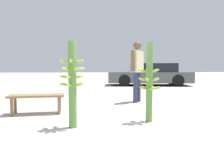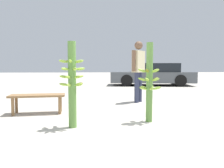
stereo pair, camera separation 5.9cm
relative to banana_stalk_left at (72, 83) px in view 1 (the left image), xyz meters
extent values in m
plane|color=#B2AA9E|center=(0.68, -0.08, -0.73)|extent=(80.00, 80.00, 0.00)
cylinder|color=#5B8C3D|center=(0.00, 0.00, -0.04)|extent=(0.13, 0.13, 1.38)
ellipsoid|color=#656718|center=(-0.07, 0.11, 0.34)|extent=(0.11, 0.15, 0.07)
ellipsoid|color=#93BC3D|center=(-0.13, -0.03, 0.34)|extent=(0.15, 0.08, 0.07)
ellipsoid|color=#93BC3D|center=(-0.01, -0.13, 0.34)|extent=(0.06, 0.15, 0.07)
ellipsoid|color=#93BC3D|center=(0.12, -0.05, 0.34)|extent=(0.15, 0.10, 0.07)
ellipsoid|color=#656718|center=(0.09, 0.10, 0.34)|extent=(0.13, 0.14, 0.07)
ellipsoid|color=#93BC3D|center=(0.13, 0.01, 0.22)|extent=(0.15, 0.06, 0.06)
ellipsoid|color=#93BC3D|center=(0.03, 0.13, 0.22)|extent=(0.07, 0.15, 0.06)
ellipsoid|color=#93BC3D|center=(-0.11, 0.07, 0.22)|extent=(0.15, 0.11, 0.06)
ellipsoid|color=#93BC3D|center=(-0.10, -0.09, 0.22)|extent=(0.14, 0.13, 0.06)
ellipsoid|color=#93BC3D|center=(0.05, -0.12, 0.22)|extent=(0.10, 0.15, 0.06)
ellipsoid|color=#93BC3D|center=(-0.06, -0.12, 0.09)|extent=(0.10, 0.15, 0.06)
ellipsoid|color=#93BC3D|center=(0.10, -0.09, 0.09)|extent=(0.14, 0.13, 0.06)
ellipsoid|color=#93BC3D|center=(0.12, 0.06, 0.09)|extent=(0.15, 0.11, 0.06)
ellipsoid|color=#93BC3D|center=(-0.02, 0.13, 0.09)|extent=(0.07, 0.15, 0.06)
ellipsoid|color=#93BC3D|center=(-0.13, 0.02, 0.09)|extent=(0.15, 0.06, 0.06)
ellipsoid|color=#93BC3D|center=(-0.04, -0.13, -0.03)|extent=(0.09, 0.16, 0.06)
ellipsoid|color=#93BC3D|center=(0.11, -0.08, -0.03)|extent=(0.15, 0.12, 0.06)
ellipsoid|color=#656718|center=(0.11, 0.08, -0.03)|extent=(0.15, 0.12, 0.06)
ellipsoid|color=#93BC3D|center=(-0.04, 0.12, -0.03)|extent=(0.09, 0.16, 0.06)
ellipsoid|color=#93BC3D|center=(-0.13, 0.00, -0.03)|extent=(0.15, 0.04, 0.06)
cylinder|color=#5B8C3D|center=(1.33, 0.24, -0.03)|extent=(0.12, 0.12, 1.40)
ellipsoid|color=#656718|center=(1.44, 0.28, 0.18)|extent=(0.16, 0.10, 0.09)
ellipsoid|color=#93BC3D|center=(1.32, 0.36, 0.18)|extent=(0.05, 0.16, 0.09)
ellipsoid|color=#93BC3D|center=(1.20, 0.27, 0.18)|extent=(0.16, 0.09, 0.09)
ellipsoid|color=#656718|center=(1.26, 0.13, 0.18)|extent=(0.12, 0.16, 0.09)
ellipsoid|color=#93BC3D|center=(1.41, 0.14, 0.18)|extent=(0.14, 0.15, 0.09)
ellipsoid|color=#656718|center=(1.44, 0.29, 0.03)|extent=(0.16, 0.10, 0.09)
ellipsoid|color=#93BC3D|center=(1.32, 0.36, 0.03)|extent=(0.06, 0.16, 0.09)
ellipsoid|color=#93BC3D|center=(1.20, 0.27, 0.03)|extent=(0.16, 0.08, 0.09)
ellipsoid|color=#93BC3D|center=(1.26, 0.13, 0.03)|extent=(0.12, 0.16, 0.09)
ellipsoid|color=#93BC3D|center=(1.41, 0.14, 0.03)|extent=(0.14, 0.15, 0.09)
ellipsoid|color=#93BC3D|center=(1.45, 0.20, -0.12)|extent=(0.16, 0.09, 0.08)
ellipsoid|color=#93BC3D|center=(1.40, 0.34, -0.12)|extent=(0.13, 0.16, 0.08)
ellipsoid|color=#93BC3D|center=(1.25, 0.34, -0.12)|extent=(0.13, 0.15, 0.08)
ellipsoid|color=#93BC3D|center=(1.20, 0.20, -0.12)|extent=(0.16, 0.09, 0.08)
ellipsoid|color=#93BC3D|center=(1.33, 0.11, -0.12)|extent=(0.05, 0.16, 0.08)
cylinder|color=#2D334C|center=(1.68, 2.50, -0.31)|extent=(0.17, 0.17, 0.83)
cylinder|color=#2D334C|center=(1.55, 2.35, -0.31)|extent=(0.17, 0.17, 0.83)
cube|color=beige|center=(1.61, 2.43, 0.40)|extent=(0.42, 0.45, 0.59)
cylinder|color=brown|center=(1.79, 2.63, 0.42)|extent=(0.14, 0.14, 0.56)
cylinder|color=brown|center=(1.44, 2.23, 0.42)|extent=(0.14, 0.14, 0.56)
sphere|color=brown|center=(1.61, 2.43, 0.85)|extent=(0.23, 0.23, 0.23)
cube|color=olive|center=(-0.81, 1.15, -0.34)|extent=(1.14, 0.50, 0.04)
cylinder|color=olive|center=(-1.28, 1.25, -0.54)|extent=(0.06, 0.06, 0.36)
cylinder|color=olive|center=(-0.37, 1.33, -0.54)|extent=(0.06, 0.06, 0.36)
cylinder|color=olive|center=(-1.26, 0.96, -0.54)|extent=(0.06, 0.06, 0.36)
cylinder|color=olive|center=(-0.35, 1.04, -0.54)|extent=(0.06, 0.06, 0.36)
cube|color=#4C5156|center=(3.62, 8.13, -0.28)|extent=(4.61, 2.50, 0.56)
cube|color=black|center=(3.79, 8.11, 0.24)|extent=(2.64, 2.04, 0.46)
cylinder|color=black|center=(2.15, 7.53, -0.42)|extent=(0.63, 0.29, 0.61)
cylinder|color=black|center=(2.42, 9.17, -0.42)|extent=(0.63, 0.29, 0.61)
cylinder|color=black|center=(4.83, 7.10, -0.42)|extent=(0.63, 0.29, 0.61)
cylinder|color=black|center=(5.09, 8.74, -0.42)|extent=(0.63, 0.29, 0.61)
camera|label=1|loc=(0.23, -3.51, 0.24)|focal=35.00mm
camera|label=2|loc=(0.29, -3.51, 0.24)|focal=35.00mm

